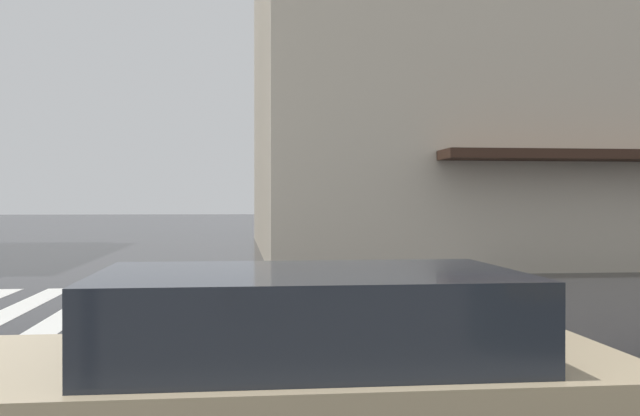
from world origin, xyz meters
name	(u,v)px	position (x,y,z in m)	size (l,w,h in m)	color
haussmann_block_corner	(609,12)	(22.14, -18.02, 9.45)	(20.49, 27.80, 19.30)	beige
car_champagne	(291,382)	(-1.00, -3.64, 0.76)	(1.85, 4.10, 1.41)	tan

